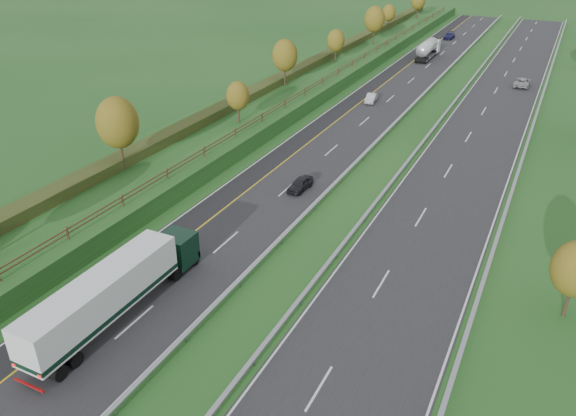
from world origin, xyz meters
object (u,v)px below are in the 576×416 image
at_px(road_tanker, 428,49).
at_px(car_small_far, 449,36).
at_px(box_lorry, 114,290).
at_px(car_dark_near, 300,184).
at_px(car_oncoming, 522,82).
at_px(car_silver_mid, 371,98).

distance_m(road_tanker, car_small_far, 21.84).
bearing_deg(road_tanker, box_lorry, -89.74).
bearing_deg(car_dark_near, road_tanker, 96.30).
relative_size(road_tanker, car_oncoming, 2.18).
relative_size(box_lorry, car_oncoming, 3.17).
xyz_separation_m(road_tanker, car_oncoming, (19.18, -13.84, -1.11)).
height_order(car_silver_mid, car_small_far, car_small_far).
bearing_deg(car_dark_near, car_oncoming, 76.48).
distance_m(car_silver_mid, car_small_far, 55.22).
distance_m(box_lorry, car_small_far, 112.29).
distance_m(car_dark_near, car_oncoming, 54.61).
bearing_deg(road_tanker, car_silver_mid, -90.62).
bearing_deg(car_small_far, car_silver_mid, -89.37).
bearing_deg(car_dark_near, box_lorry, -92.50).
height_order(car_small_far, car_oncoming, car_oncoming).
height_order(car_dark_near, car_oncoming, car_oncoming).
bearing_deg(box_lorry, car_dark_near, 83.84).
bearing_deg(car_oncoming, car_small_far, -60.88).
bearing_deg(car_oncoming, road_tanker, -35.36).
height_order(road_tanker, car_silver_mid, road_tanker).
distance_m(road_tanker, car_silver_mid, 33.43).
relative_size(road_tanker, car_small_far, 2.40).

